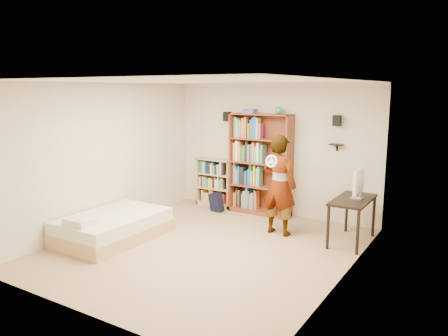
# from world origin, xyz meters

# --- Properties ---
(ground) EXTENTS (4.50, 5.00, 0.01)m
(ground) POSITION_xyz_m (0.00, 0.00, 0.00)
(ground) COLOR tan
(ground) RESTS_ON ground
(room_shell) EXTENTS (4.52, 5.02, 2.71)m
(room_shell) POSITION_xyz_m (0.00, 0.00, 1.76)
(room_shell) COLOR beige
(room_shell) RESTS_ON ground
(crown_molding) EXTENTS (4.50, 5.00, 0.06)m
(crown_molding) POSITION_xyz_m (0.00, 0.00, 2.67)
(crown_molding) COLOR silver
(crown_molding) RESTS_ON room_shell
(speaker_left) EXTENTS (0.14, 0.12, 0.20)m
(speaker_left) POSITION_xyz_m (-1.05, 2.40, 2.00)
(speaker_left) COLOR black
(speaker_left) RESTS_ON room_shell
(speaker_right) EXTENTS (0.14, 0.12, 0.20)m
(speaker_right) POSITION_xyz_m (1.35, 2.40, 2.00)
(speaker_right) COLOR black
(speaker_right) RESTS_ON room_shell
(wall_shelf) EXTENTS (0.25, 0.16, 0.02)m
(wall_shelf) POSITION_xyz_m (1.35, 2.41, 1.55)
(wall_shelf) COLOR black
(wall_shelf) RESTS_ON room_shell
(tall_bookshelf) EXTENTS (1.32, 0.38, 2.09)m
(tall_bookshelf) POSITION_xyz_m (-0.18, 2.31, 1.04)
(tall_bookshelf) COLOR brown
(tall_bookshelf) RESTS_ON ground
(low_bookshelf) EXTENTS (0.85, 0.32, 1.06)m
(low_bookshelf) POSITION_xyz_m (-1.32, 2.34, 0.53)
(low_bookshelf) COLOR tan
(low_bookshelf) RESTS_ON ground
(computer_desk) EXTENTS (0.56, 1.12, 0.77)m
(computer_desk) POSITION_xyz_m (1.95, 1.55, 0.38)
(computer_desk) COLOR black
(computer_desk) RESTS_ON ground
(imac) EXTENTS (0.16, 0.53, 0.52)m
(imac) POSITION_xyz_m (2.00, 1.58, 1.02)
(imac) COLOR silver
(imac) RESTS_ON computer_desk
(daybed) EXTENTS (1.22, 1.87, 0.55)m
(daybed) POSITION_xyz_m (-1.62, -0.47, 0.28)
(daybed) COLOR white
(daybed) RESTS_ON ground
(person) EXTENTS (0.69, 0.48, 1.80)m
(person) POSITION_xyz_m (0.70, 1.30, 0.90)
(person) COLOR black
(person) RESTS_ON ground
(wii_wheel) EXTENTS (0.22, 0.08, 0.22)m
(wii_wheel) POSITION_xyz_m (0.70, 0.97, 1.38)
(wii_wheel) COLOR silver
(wii_wheel) RESTS_ON person
(navy_bag) EXTENTS (0.34, 0.25, 0.41)m
(navy_bag) POSITION_xyz_m (-1.05, 1.95, 0.20)
(navy_bag) COLOR black
(navy_bag) RESTS_ON ground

